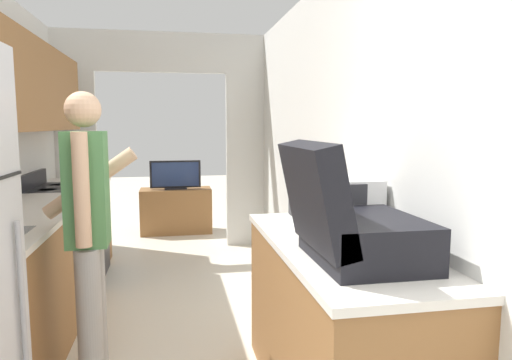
# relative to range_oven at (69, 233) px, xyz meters

# --- Properties ---
(wall_right) EXTENTS (0.06, 6.68, 2.50)m
(wall_right) POSITION_rel_range_oven_xyz_m (2.09, -1.81, 0.80)
(wall_right) COLOR silver
(wall_right) RESTS_ON ground_plane
(wall_far_with_doorway) EXTENTS (2.77, 0.06, 2.50)m
(wall_far_with_doorway) POSITION_rel_range_oven_xyz_m (0.88, 0.96, 0.97)
(wall_far_with_doorway) COLOR silver
(wall_far_with_doorway) RESTS_ON ground_plane
(counter_left) EXTENTS (0.62, 3.19, 0.89)m
(counter_left) POSITION_rel_range_oven_xyz_m (-0.01, -1.14, -0.00)
(counter_left) COLOR brown
(counter_left) RESTS_ON ground_plane
(counter_right) EXTENTS (0.62, 1.54, 0.89)m
(counter_right) POSITION_rel_range_oven_xyz_m (1.76, -2.38, -0.01)
(counter_right) COLOR brown
(counter_right) RESTS_ON ground_plane
(range_oven) EXTENTS (0.66, 0.77, 1.03)m
(range_oven) POSITION_rel_range_oven_xyz_m (0.00, 0.00, 0.00)
(range_oven) COLOR black
(range_oven) RESTS_ON ground_plane
(person) EXTENTS (0.52, 0.37, 1.63)m
(person) POSITION_rel_range_oven_xyz_m (0.52, -1.93, 0.42)
(person) COLOR #9E9E9E
(person) RESTS_ON ground_plane
(suitcase) EXTENTS (0.53, 0.57, 0.51)m
(suitcase) POSITION_rel_range_oven_xyz_m (1.68, -2.69, 0.60)
(suitcase) COLOR black
(suitcase) RESTS_ON counter_right
(microwave) EXTENTS (0.39, 0.52, 0.29)m
(microwave) POSITION_rel_range_oven_xyz_m (1.85, -2.06, 0.58)
(microwave) COLOR white
(microwave) RESTS_ON counter_right
(tv_cabinet) EXTENTS (0.94, 0.42, 0.60)m
(tv_cabinet) POSITION_rel_range_oven_xyz_m (1.01, 1.73, -0.15)
(tv_cabinet) COLOR brown
(tv_cabinet) RESTS_ON ground_plane
(television) EXTENTS (0.67, 0.16, 0.38)m
(television) POSITION_rel_range_oven_xyz_m (1.01, 1.69, 0.34)
(television) COLOR black
(television) RESTS_ON tv_cabinet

